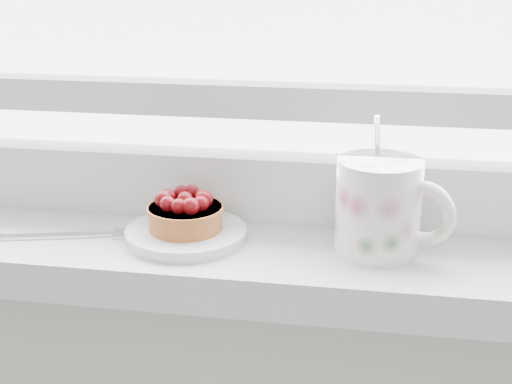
% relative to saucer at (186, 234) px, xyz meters
% --- Properties ---
extents(saucer, '(0.12, 0.12, 0.01)m').
position_rel_saucer_xyz_m(saucer, '(0.00, 0.00, 0.00)').
color(saucer, silver).
rests_on(saucer, windowsill).
extents(raspberry_tart, '(0.08, 0.08, 0.04)m').
position_rel_saucer_xyz_m(raspberry_tart, '(-0.00, 0.00, 0.02)').
color(raspberry_tart, '#944C20').
rests_on(raspberry_tart, saucer).
extents(floral_mug, '(0.13, 0.11, 0.13)m').
position_rel_saucer_xyz_m(floral_mug, '(0.19, 0.00, 0.04)').
color(floral_mug, white).
rests_on(floral_mug, windowsill).
extents(fork, '(0.19, 0.07, 0.00)m').
position_rel_saucer_xyz_m(fork, '(-0.11, -0.01, -0.00)').
color(fork, silver).
rests_on(fork, windowsill).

